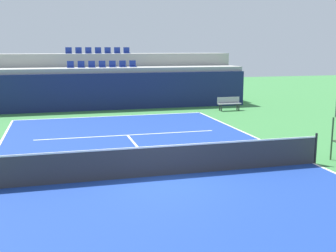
% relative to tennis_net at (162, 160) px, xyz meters
% --- Properties ---
extents(ground_plane, '(80.00, 80.00, 0.00)m').
position_rel_tennis_net_xyz_m(ground_plane, '(0.00, 0.00, -0.51)').
color(ground_plane, '#387A3D').
extents(court_surface, '(11.00, 24.00, 0.01)m').
position_rel_tennis_net_xyz_m(court_surface, '(0.00, 0.00, -0.50)').
color(court_surface, navy).
rests_on(court_surface, ground_plane).
extents(baseline_far, '(11.00, 0.10, 0.00)m').
position_rel_tennis_net_xyz_m(baseline_far, '(0.00, 11.95, -0.50)').
color(baseline_far, white).
rests_on(baseline_far, court_surface).
extents(sideline_right, '(0.10, 24.00, 0.00)m').
position_rel_tennis_net_xyz_m(sideline_right, '(5.45, 0.00, -0.50)').
color(sideline_right, white).
rests_on(sideline_right, court_surface).
extents(service_line_far, '(8.26, 0.10, 0.00)m').
position_rel_tennis_net_xyz_m(service_line_far, '(0.00, 6.40, -0.50)').
color(service_line_far, white).
rests_on(service_line_far, court_surface).
extents(centre_service_line, '(0.10, 6.40, 0.00)m').
position_rel_tennis_net_xyz_m(centre_service_line, '(0.00, 3.20, -0.50)').
color(centre_service_line, white).
rests_on(centre_service_line, court_surface).
extents(back_wall, '(19.02, 0.30, 2.35)m').
position_rel_tennis_net_xyz_m(back_wall, '(0.00, 14.58, 0.67)').
color(back_wall, navy).
rests_on(back_wall, ground_plane).
extents(stands_tier_lower, '(19.02, 2.40, 2.66)m').
position_rel_tennis_net_xyz_m(stands_tier_lower, '(0.00, 15.93, 0.82)').
color(stands_tier_lower, '#9E9E99').
rests_on(stands_tier_lower, ground_plane).
extents(stands_tier_upper, '(19.02, 2.40, 3.54)m').
position_rel_tennis_net_xyz_m(stands_tier_upper, '(0.00, 18.33, 1.26)').
color(stands_tier_upper, '#9E9E99').
rests_on(stands_tier_upper, ground_plane).
extents(seating_row_lower, '(4.56, 0.44, 0.44)m').
position_rel_tennis_net_xyz_m(seating_row_lower, '(0.00, 16.02, 2.27)').
color(seating_row_lower, navy).
rests_on(seating_row_lower, stands_tier_lower).
extents(seating_row_upper, '(4.56, 0.44, 0.44)m').
position_rel_tennis_net_xyz_m(seating_row_upper, '(0.00, 18.42, 3.15)').
color(seating_row_upper, navy).
rests_on(seating_row_upper, stands_tier_upper).
extents(tennis_net, '(11.08, 0.08, 1.07)m').
position_rel_tennis_net_xyz_m(tennis_net, '(0.00, 0.00, 0.00)').
color(tennis_net, black).
rests_on(tennis_net, court_surface).
extents(player_bench, '(1.50, 0.40, 0.85)m').
position_rel_tennis_net_xyz_m(player_bench, '(7.56, 12.35, -0.00)').
color(player_bench, '#99999E').
rests_on(player_bench, ground_plane).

